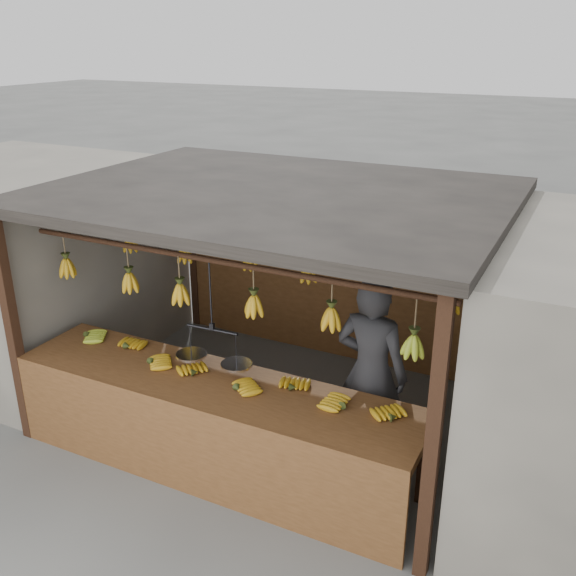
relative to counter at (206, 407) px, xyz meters
The scene contains 8 objects.
ground 1.43m from the counter, 88.11° to the left, with size 80.00×80.00×0.00m, color #5B5B57.
stall 2.00m from the counter, 88.51° to the left, with size 4.30×3.30×2.40m.
neighbor_left 3.79m from the counter, 160.92° to the left, with size 3.00×3.00×2.30m, color slate.
counter is the anchor object (origin of this frame).
hanging_bananas 1.54m from the counter, 88.29° to the left, with size 3.64×2.24×0.40m.
balance_scale 0.46m from the counter, 102.70° to the left, with size 0.73×0.29×0.95m.
vendor 1.49m from the counter, 34.60° to the left, with size 0.68×0.45×1.86m, color #262628.
bag_bundles 3.27m from the counter, 52.50° to the left, with size 0.08×0.26×1.18m.
Camera 1 is at (2.75, -5.23, 3.75)m, focal length 40.00 mm.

